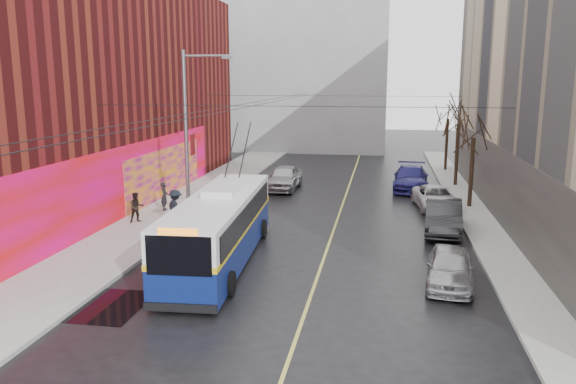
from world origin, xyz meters
The scene contains 22 objects.
ground centered at (0.00, 0.00, 0.00)m, with size 140.00×140.00×0.00m, color black.
sidewalk_left centered at (-8.00, 12.00, 0.07)m, with size 4.00×60.00×0.15m, color gray.
sidewalk_right centered at (9.00, 12.00, 0.07)m, with size 2.00×60.00×0.15m, color gray.
lane_line centered at (1.50, 14.00, 0.00)m, with size 0.12×50.00×0.01m, color #BFB74C.
building_left centered at (-15.99, 13.99, 6.99)m, with size 12.11×36.00×14.00m.
building_far centered at (-6.00, 44.99, 9.02)m, with size 20.50×12.10×18.00m.
streetlight_pole centered at (-6.14, 10.00, 4.85)m, with size 2.65×0.60×9.00m.
catenary_wires centered at (-2.54, 14.77, 6.25)m, with size 18.00×60.00×0.22m.
tree_near centered at (9.00, 16.00, 4.98)m, with size 3.20×3.20×6.40m.
tree_mid centered at (9.00, 23.00, 5.25)m, with size 3.20×3.20×6.68m.
tree_far centered at (9.00, 30.00, 5.14)m, with size 3.20×3.20×6.57m.
puddle centered at (-5.23, -1.31, 0.00)m, with size 2.55×3.03×0.01m, color black.
pigeons_flying centered at (-2.28, 10.78, 7.39)m, with size 1.67×1.51×1.01m.
trolleybus centered at (-2.73, 3.86, 1.51)m, with size 3.19×11.57×5.43m.
parked_car_a centered at (6.43, 2.65, 0.70)m, with size 1.66×4.12×1.40m, color #A0A0A4.
parked_car_b centered at (6.92, 10.20, 0.81)m, with size 1.72×4.93×1.62m, color #2A2A2C.
parked_car_c centered at (7.00, 15.56, 0.67)m, with size 2.21×4.79×1.33m, color silver.
parked_car_d centered at (5.80, 21.32, 0.83)m, with size 2.33×5.72×1.66m, color navy.
following_car centered at (-2.89, 19.95, 0.84)m, with size 1.98×4.91×1.67m, color #A9A9AE.
pedestrian_a centered at (-8.43, 11.93, 0.96)m, with size 0.59×0.39×1.62m, color black.
pedestrian_b centered at (-8.81, 9.04, 0.94)m, with size 0.77×0.60×1.59m, color black.
pedestrian_c centered at (-6.50, 8.64, 1.09)m, with size 1.22×0.70×1.89m, color black.
Camera 1 is at (3.86, -17.86, 7.51)m, focal length 35.00 mm.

